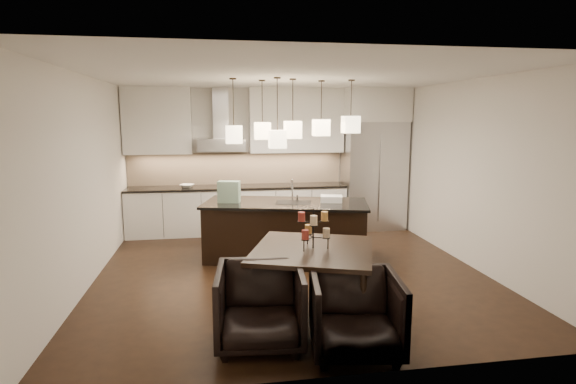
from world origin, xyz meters
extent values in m
cube|color=black|center=(0.00, 0.00, -0.01)|extent=(5.50, 5.50, 0.02)
cube|color=white|center=(0.00, 0.00, 2.81)|extent=(5.50, 5.50, 0.02)
cube|color=silver|center=(0.00, 2.76, 1.40)|extent=(5.50, 0.02, 2.80)
cube|color=silver|center=(0.00, -2.76, 1.40)|extent=(5.50, 0.02, 2.80)
cube|color=silver|center=(-2.76, 0.00, 1.40)|extent=(0.02, 5.50, 2.80)
cube|color=silver|center=(2.76, 0.00, 1.40)|extent=(0.02, 5.50, 2.80)
cube|color=#B7B7BA|center=(2.10, 2.38, 1.07)|extent=(1.20, 0.72, 2.15)
cube|color=silver|center=(2.10, 2.38, 2.47)|extent=(1.26, 0.72, 0.65)
cube|color=silver|center=(-0.62, 2.43, 0.44)|extent=(4.21, 0.62, 0.88)
cube|color=black|center=(-0.62, 2.43, 0.90)|extent=(4.21, 0.66, 0.04)
cube|color=beige|center=(-0.62, 2.73, 1.24)|extent=(4.21, 0.02, 0.63)
cube|color=silver|center=(-2.10, 2.57, 2.17)|extent=(1.25, 0.35, 1.25)
cube|color=silver|center=(0.55, 2.57, 2.17)|extent=(1.85, 0.35, 1.25)
cube|color=#B7B7BA|center=(-0.93, 2.48, 1.72)|extent=(0.90, 0.52, 0.24)
cube|color=#B7B7BA|center=(-0.93, 2.59, 2.32)|extent=(0.30, 0.28, 0.96)
imported|color=silver|center=(-1.59, 2.38, 0.95)|extent=(0.32, 0.32, 0.06)
cube|color=black|center=(0.03, 0.65, 0.44)|extent=(2.65, 1.57, 0.87)
cube|color=black|center=(0.03, 0.65, 0.89)|extent=(2.74, 1.66, 0.04)
cube|color=#226333|center=(-0.85, 0.78, 1.08)|extent=(0.37, 0.26, 0.34)
cube|color=silver|center=(0.75, 0.55, 0.96)|extent=(0.39, 0.31, 0.10)
cylinder|color=#D1B48D|center=(0.15, -1.52, 0.97)|extent=(0.10, 0.10, 0.10)
cylinder|color=#C58A3E|center=(-0.01, -1.33, 0.97)|extent=(0.10, 0.10, 0.10)
cylinder|color=maroon|center=(-0.09, -1.56, 0.97)|extent=(0.10, 0.10, 0.10)
cylinder|color=#C58A3E|center=(0.16, -1.42, 1.13)|extent=(0.10, 0.10, 0.10)
cylinder|color=maroon|center=(-0.10, -1.40, 1.13)|extent=(0.10, 0.10, 0.10)
cylinder|color=#D1B48D|center=(-0.01, -1.60, 1.13)|extent=(0.10, 0.10, 0.10)
imported|color=black|center=(-0.64, -2.07, 0.40)|extent=(0.92, 0.95, 0.80)
imported|color=black|center=(0.23, -2.38, 0.39)|extent=(0.95, 0.97, 0.78)
cube|color=beige|center=(-0.76, 0.51, 1.98)|extent=(0.24, 0.24, 0.26)
cube|color=beige|center=(-0.31, 0.74, 2.03)|extent=(0.24, 0.24, 0.26)
cube|color=beige|center=(0.11, 0.44, 2.05)|extent=(0.24, 0.24, 0.26)
cube|color=beige|center=(0.61, 0.69, 2.08)|extent=(0.24, 0.24, 0.26)
cube|color=beige|center=(1.02, 0.48, 2.13)|extent=(0.24, 0.24, 0.26)
cube|color=beige|center=(-0.15, 0.26, 1.92)|extent=(0.24, 0.24, 0.26)
camera|label=1|loc=(-1.04, -6.24, 2.23)|focal=28.00mm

